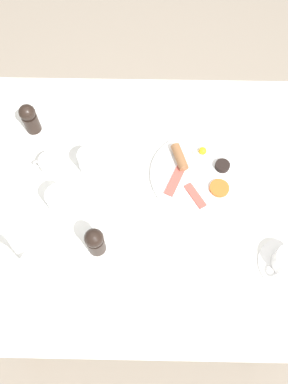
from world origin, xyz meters
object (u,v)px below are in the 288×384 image
breakfast_plate (198,174)px  fork_by_plate (149,239)px  salt_grinder (95,241)px  knife_by_plate (82,114)px  pepper_grinder (30,118)px  water_glass_tall (90,162)px  teacup_with_saucer_left (288,262)px  wine_glass_spare (60,202)px  creamer_jug (51,164)px

breakfast_plate → fork_by_plate: breakfast_plate is taller
breakfast_plate → salt_grinder: salt_grinder is taller
salt_grinder → knife_by_plate: 0.48m
pepper_grinder → salt_grinder: size_ratio=1.00×
salt_grinder → water_glass_tall: bearing=-81.9°
breakfast_plate → salt_grinder: bearing=39.3°
water_glass_tall → knife_by_plate: 0.22m
teacup_with_saucer_left → wine_glass_spare: (0.63, -0.16, 0.02)m
salt_grinder → wine_glass_spare: bearing=-47.4°
teacup_with_saucer_left → wine_glass_spare: size_ratio=1.54×
teacup_with_saucer_left → water_glass_tall: size_ratio=1.82×
fork_by_plate → pepper_grinder: bearing=-44.4°
teacup_with_saucer_left → pepper_grinder: bearing=-30.2°
water_glass_tall → fork_by_plate: (-0.18, 0.23, -0.04)m
creamer_jug → knife_by_plate: size_ratio=0.42×
pepper_grinder → salt_grinder: bearing=120.5°
teacup_with_saucer_left → wine_glass_spare: wine_glass_spare is taller
fork_by_plate → knife_by_plate: same height
teacup_with_saucer_left → breakfast_plate: bearing=-50.8°
breakfast_plate → wine_glass_spare: 0.42m
breakfast_plate → knife_by_plate: bearing=-30.5°
knife_by_plate → water_glass_tall: bearing=103.3°
pepper_grinder → knife_by_plate: 0.17m
breakfast_plate → wine_glass_spare: bearing=16.8°
pepper_grinder → fork_by_plate: pepper_grinder is taller
breakfast_plate → wine_glass_spare: wine_glass_spare is taller
breakfast_plate → pepper_grinder: 0.56m
wine_glass_spare → teacup_with_saucer_left: bearing=166.0°
pepper_grinder → breakfast_plate: bearing=162.9°
breakfast_plate → creamer_jug: creamer_jug is taller
wine_glass_spare → fork_by_plate: 0.27m
teacup_with_saucer_left → fork_by_plate: 0.38m
knife_by_plate → fork_by_plate: bearing=117.9°
teacup_with_saucer_left → salt_grinder: bearing=-4.2°
wine_glass_spare → salt_grinder: size_ratio=0.88×
wine_glass_spare → knife_by_plate: bearing=-93.9°
breakfast_plate → salt_grinder: (0.29, 0.24, 0.05)m
pepper_grinder → creamer_jug: bearing=117.8°
salt_grinder → knife_by_plate: bearing=-79.6°
breakfast_plate → water_glass_tall: bearing=-2.8°
wine_glass_spare → salt_grinder: bearing=132.6°
salt_grinder → fork_by_plate: size_ratio=0.75×
teacup_with_saucer_left → salt_grinder: salt_grinder is taller
creamer_jug → salt_grinder: 0.30m
water_glass_tall → salt_grinder: bearing=98.1°
wine_glass_spare → knife_by_plate: (-0.02, -0.35, -0.05)m
knife_by_plate → breakfast_plate: bearing=149.5°
creamer_jug → breakfast_plate: bearing=178.2°
water_glass_tall → wine_glass_spare: size_ratio=0.85×
salt_grinder → creamer_jug: bearing=-57.9°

